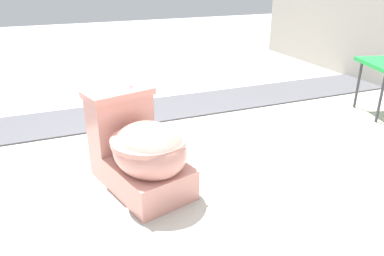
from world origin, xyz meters
TOP-DOWN VIEW (x-y plane):
  - ground_plane at (0.00, 0.00)m, footprint 14.00×14.00m
  - gravel_strip at (-1.18, 0.50)m, footprint 0.56×8.00m
  - toilet at (-0.06, -0.14)m, footprint 0.70×0.52m

SIDE VIEW (x-z plane):
  - ground_plane at x=0.00m, z-range 0.00..0.00m
  - gravel_strip at x=-1.18m, z-range 0.00..0.01m
  - toilet at x=-0.06m, z-range -0.04..0.48m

